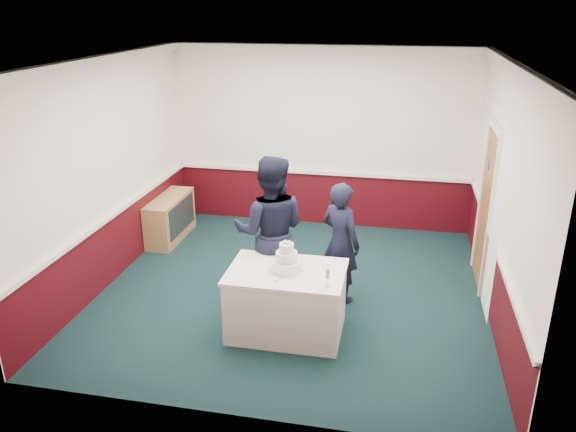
% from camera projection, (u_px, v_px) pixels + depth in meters
% --- Properties ---
extents(ground, '(5.00, 5.00, 0.00)m').
position_uv_depth(ground, '(293.00, 290.00, 7.53)').
color(ground, '#142D30').
rests_on(ground, ground).
extents(room_shell, '(5.00, 5.00, 3.00)m').
position_uv_depth(room_shell, '(308.00, 136.00, 7.37)').
color(room_shell, white).
rests_on(room_shell, ground).
extents(sideboard, '(0.41, 1.20, 0.70)m').
position_uv_depth(sideboard, '(170.00, 218.00, 9.06)').
color(sideboard, tan).
rests_on(sideboard, ground).
extents(cake_table, '(1.32, 0.92, 0.79)m').
position_uv_depth(cake_table, '(287.00, 301.00, 6.46)').
color(cake_table, white).
rests_on(cake_table, ground).
extents(wedding_cake, '(0.35, 0.35, 0.36)m').
position_uv_depth(wedding_cake, '(286.00, 262.00, 6.28)').
color(wedding_cake, white).
rests_on(wedding_cake, cake_table).
extents(cake_knife, '(0.07, 0.22, 0.00)m').
position_uv_depth(cake_knife, '(280.00, 278.00, 6.14)').
color(cake_knife, silver).
rests_on(cake_knife, cake_table).
extents(champagne_flute, '(0.05, 0.05, 0.21)m').
position_uv_depth(champagne_flute, '(327.00, 275.00, 5.92)').
color(champagne_flute, silver).
rests_on(champagne_flute, cake_table).
extents(person_man, '(1.02, 0.85, 1.93)m').
position_uv_depth(person_man, '(270.00, 231.00, 6.93)').
color(person_man, black).
rests_on(person_man, ground).
extents(person_woman, '(0.69, 0.63, 1.58)m').
position_uv_depth(person_woman, '(341.00, 242.00, 7.06)').
color(person_woman, black).
rests_on(person_woman, ground).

